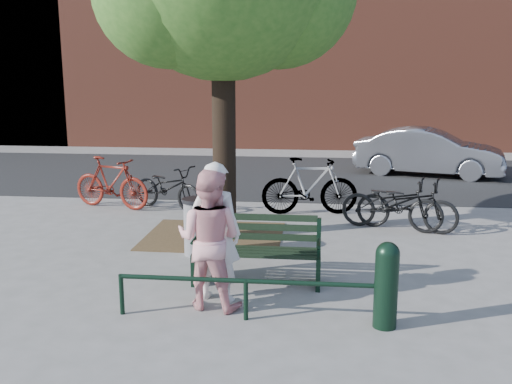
# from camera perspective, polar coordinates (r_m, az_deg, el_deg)

# --- Properties ---
(ground) EXTENTS (90.00, 90.00, 0.00)m
(ground) POSITION_cam_1_polar(r_m,az_deg,el_deg) (7.98, 0.08, -9.08)
(ground) COLOR gray
(ground) RESTS_ON ground
(dirt_pit) EXTENTS (2.40, 2.00, 0.02)m
(dirt_pit) POSITION_cam_1_polar(r_m,az_deg,el_deg) (10.18, -4.21, -4.39)
(dirt_pit) COLOR brown
(dirt_pit) RESTS_ON ground
(road) EXTENTS (40.00, 7.00, 0.01)m
(road) POSITION_cam_1_polar(r_m,az_deg,el_deg) (16.18, 3.29, 1.71)
(road) COLOR black
(road) RESTS_ON ground
(park_bench) EXTENTS (1.74, 0.54, 0.97)m
(park_bench) POSITION_cam_1_polar(r_m,az_deg,el_deg) (7.90, 0.14, -5.63)
(park_bench) COLOR black
(park_bench) RESTS_ON ground
(guard_railing) EXTENTS (3.06, 0.06, 0.51)m
(guard_railing) POSITION_cam_1_polar(r_m,az_deg,el_deg) (6.72, -1.03, -9.50)
(guard_railing) COLOR black
(guard_railing) RESTS_ON ground
(person_left) EXTENTS (0.74, 0.58, 1.79)m
(person_left) POSITION_cam_1_polar(r_m,az_deg,el_deg) (7.16, -4.04, -4.03)
(person_left) COLOR silver
(person_left) RESTS_ON ground
(person_right) EXTENTS (0.95, 0.81, 1.73)m
(person_right) POSITION_cam_1_polar(r_m,az_deg,el_deg) (6.98, -4.72, -4.74)
(person_right) COLOR pink
(person_right) RESTS_ON ground
(bollard) EXTENTS (0.27, 0.27, 1.01)m
(bollard) POSITION_cam_1_polar(r_m,az_deg,el_deg) (6.66, 12.90, -8.76)
(bollard) COLOR black
(bollard) RESTS_ON ground
(litter_bin) EXTENTS (0.45, 0.45, 0.92)m
(litter_bin) POSITION_cam_1_polar(r_m,az_deg,el_deg) (9.10, -5.95, -3.43)
(litter_bin) COLOR gray
(litter_bin) RESTS_ON ground
(bicycle_a) EXTENTS (1.90, 1.43, 0.96)m
(bicycle_a) POSITION_cam_1_polar(r_m,az_deg,el_deg) (12.16, -8.81, 0.45)
(bicycle_a) COLOR black
(bicycle_a) RESTS_ON ground
(bicycle_b) EXTENTS (1.91, 1.03, 1.11)m
(bicycle_b) POSITION_cam_1_polar(r_m,az_deg,el_deg) (12.53, -14.28, 0.92)
(bicycle_b) COLOR #63160E
(bicycle_b) RESTS_ON ground
(bicycle_c) EXTENTS (1.97, 1.22, 0.98)m
(bicycle_c) POSITION_cam_1_polar(r_m,az_deg,el_deg) (10.78, 14.85, -1.21)
(bicycle_c) COLOR black
(bicycle_c) RESTS_ON ground
(bicycle_d) EXTENTS (2.01, 0.78, 1.18)m
(bicycle_d) POSITION_cam_1_polar(r_m,az_deg,el_deg) (11.65, 5.39, 0.60)
(bicycle_d) COLOR gray
(bicycle_d) RESTS_ON ground
(bicycle_e) EXTENTS (1.98, 1.19, 0.98)m
(bicycle_e) POSITION_cam_1_polar(r_m,az_deg,el_deg) (10.78, 13.44, -1.12)
(bicycle_e) COLOR black
(bicycle_e) RESTS_ON ground
(parked_car) EXTENTS (4.27, 2.44, 1.33)m
(parked_car) POSITION_cam_1_polar(r_m,az_deg,el_deg) (16.77, 16.89, 3.84)
(parked_car) COLOR slate
(parked_car) RESTS_ON ground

